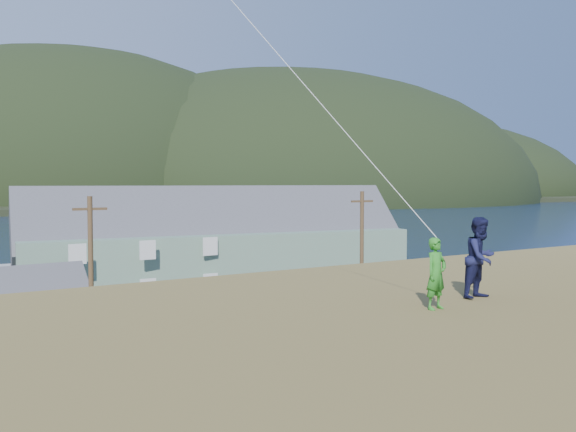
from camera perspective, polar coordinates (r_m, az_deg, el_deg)
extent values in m
plane|color=#0A1638|center=(31.33, -16.97, -15.41)|extent=(900.00, 900.00, 0.00)
cube|color=#4C3D19|center=(29.49, -15.91, -16.48)|extent=(110.00, 8.00, 0.10)
cube|color=#28282B|center=(47.40, -22.45, -9.12)|extent=(72.00, 36.00, 0.12)
ellipsoid|color=black|center=(328.16, -18.49, 1.48)|extent=(230.00, 207.00, 142.60)
ellipsoid|color=black|center=(352.89, -0.04, 1.73)|extent=(280.00, 252.00, 134.40)
ellipsoid|color=black|center=(450.33, 10.93, 1.95)|extent=(240.00, 216.00, 100.80)
cube|color=slate|center=(55.32, -6.16, -4.23)|extent=(33.13, 13.37, 5.52)
cube|color=#47474C|center=(54.95, -6.19, 0.15)|extent=(33.60, 13.25, 9.01)
cube|color=beige|center=(36.46, -23.53, -10.20)|extent=(8.05, 6.04, 3.07)
cube|color=#47474C|center=(36.01, -23.61, -6.64)|extent=(8.55, 5.98, 5.38)
cylinder|color=#47331E|center=(31.73, -17.09, -6.51)|extent=(0.24, 0.24, 9.07)
cylinder|color=#47331E|center=(39.13, 6.57, -4.53)|extent=(0.24, 0.24, 9.17)
imported|color=navy|center=(47.04, -21.55, -8.20)|extent=(1.83, 4.38, 1.48)
imported|color=#2D4F72|center=(53.49, -20.89, -6.92)|extent=(1.44, 4.10, 1.35)
imported|color=#277D22|center=(13.63, 13.04, -5.01)|extent=(0.58, 0.42, 1.49)
imported|color=#15173A|center=(15.19, 16.77, -3.56)|extent=(0.98, 0.81, 1.84)
cylinder|color=white|center=(16.17, -0.17, 13.40)|extent=(0.02, 0.02, 11.61)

